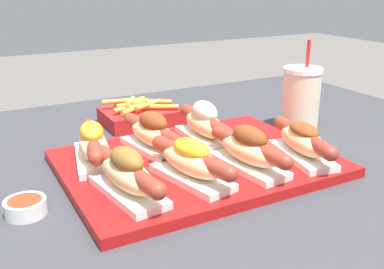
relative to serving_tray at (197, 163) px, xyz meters
The scene contains 11 objects.
serving_tray is the anchor object (origin of this frame).
hot_dog_0 0.18m from the serving_tray, 154.63° to the right, with size 0.08×0.20×0.08m.
hot_dog_1 0.10m from the serving_tray, 124.70° to the right, with size 0.09×0.19×0.07m.
hot_dog_2 0.11m from the serving_tray, 55.40° to the right, with size 0.08×0.20×0.08m.
hot_dog_3 0.19m from the serving_tray, 27.79° to the right, with size 0.09×0.19×0.07m.
hot_dog_4 0.19m from the serving_tray, 156.33° to the left, with size 0.09×0.19×0.07m.
hot_dog_5 0.10m from the serving_tray, 127.43° to the left, with size 0.08×0.19×0.08m.
hot_dog_6 0.11m from the serving_tray, 52.38° to the left, with size 0.06×0.20×0.08m.
sauce_bowl 0.31m from the serving_tray, behind, with size 0.06×0.06×0.02m.
drink_cup 0.33m from the serving_tray, 14.77° to the left, with size 0.09×0.09×0.20m.
fries_basket 0.29m from the serving_tray, 88.28° to the left, with size 0.18×0.13×0.06m.
Camera 1 is at (-0.34, -0.64, 1.05)m, focal length 42.00 mm.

